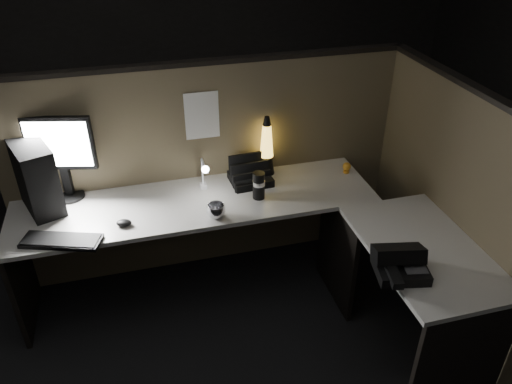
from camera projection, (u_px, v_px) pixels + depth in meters
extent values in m
plane|color=black|center=(243.00, 346.00, 3.10)|extent=(6.00, 6.00, 0.00)
plane|color=#282623|center=(168.00, 16.00, 4.84)|extent=(6.00, 0.00, 6.00)
cube|color=brown|center=(210.00, 170.00, 3.47)|extent=(2.66, 0.06, 1.50)
cube|color=brown|center=(447.00, 207.00, 3.08)|extent=(0.06, 1.66, 1.50)
cube|color=beige|center=(196.00, 203.00, 3.18)|extent=(2.30, 0.60, 0.03)
cube|color=beige|center=(424.00, 249.00, 2.78)|extent=(0.60, 1.00, 0.03)
cube|color=black|center=(22.00, 277.00, 3.13)|extent=(0.03, 0.55, 0.70)
cube|color=black|center=(461.00, 361.00, 2.58)|extent=(0.55, 0.03, 0.70)
cube|color=black|center=(337.00, 254.00, 3.32)|extent=(0.03, 0.55, 0.70)
cube|color=black|center=(36.00, 176.00, 3.01)|extent=(0.32, 0.45, 0.43)
cylinder|color=black|center=(70.00, 196.00, 3.21)|extent=(0.18, 0.18, 0.02)
cube|color=black|center=(67.00, 180.00, 3.17)|extent=(0.06, 0.05, 0.20)
cube|color=black|center=(58.00, 143.00, 3.02)|extent=(0.42, 0.14, 0.35)
cube|color=white|center=(58.00, 145.00, 3.01)|extent=(0.37, 0.09, 0.30)
cube|color=black|center=(62.00, 241.00, 2.80)|extent=(0.47, 0.28, 0.02)
ellipsoid|color=black|center=(124.00, 223.00, 2.94)|extent=(0.10, 0.09, 0.04)
cube|color=white|center=(203.00, 186.00, 3.30)|extent=(0.04, 0.05, 0.03)
cylinder|color=white|center=(202.00, 171.00, 3.24)|extent=(0.01, 0.01, 0.19)
cylinder|color=white|center=(203.00, 163.00, 3.14)|extent=(0.01, 0.13, 0.01)
sphere|color=white|center=(205.00, 169.00, 3.08)|extent=(0.05, 0.05, 0.05)
cube|color=black|center=(250.00, 179.00, 3.36)|extent=(0.28, 0.25, 0.05)
cube|color=black|center=(252.00, 176.00, 3.30)|extent=(0.26, 0.03, 0.09)
cube|color=black|center=(247.00, 162.00, 3.38)|extent=(0.26, 0.03, 0.18)
cone|color=black|center=(266.00, 164.00, 3.44)|extent=(0.11, 0.11, 0.13)
cone|color=yellow|center=(267.00, 141.00, 3.35)|extent=(0.09, 0.09, 0.23)
sphere|color=#973616|center=(267.00, 150.00, 3.39)|extent=(0.05, 0.05, 0.05)
sphere|color=#973616|center=(267.00, 139.00, 3.34)|extent=(0.03, 0.03, 0.03)
cone|color=black|center=(267.00, 121.00, 3.27)|extent=(0.06, 0.06, 0.06)
cylinder|color=black|center=(259.00, 186.00, 3.16)|extent=(0.08, 0.08, 0.18)
imported|color=#BBBBC3|center=(216.00, 211.00, 3.00)|extent=(0.15, 0.15, 0.09)
sphere|color=orange|center=(347.00, 166.00, 3.45)|extent=(0.06, 0.06, 0.06)
cube|color=white|center=(202.00, 116.00, 3.20)|extent=(0.22, 0.00, 0.32)
cube|color=black|center=(401.00, 269.00, 2.57)|extent=(0.30, 0.27, 0.06)
cube|color=black|center=(398.00, 254.00, 2.57)|extent=(0.28, 0.20, 0.12)
cube|color=black|center=(393.00, 274.00, 2.49)|extent=(0.09, 0.20, 0.04)
cube|color=#3F3F42|center=(415.00, 267.00, 2.54)|extent=(0.13, 0.13, 0.00)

